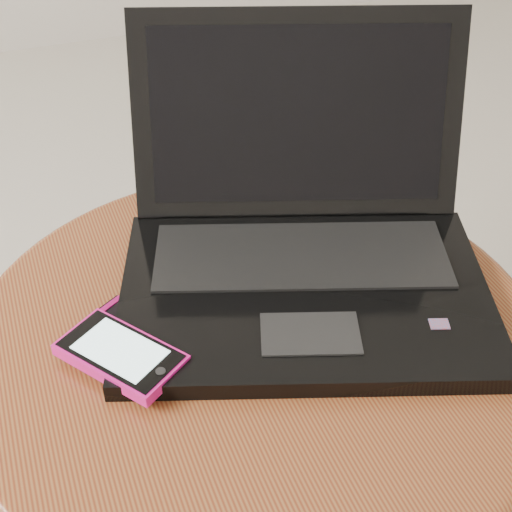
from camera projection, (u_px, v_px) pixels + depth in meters
name	position (u px, v px, depth m)	size (l,w,h in m)	color
table	(255.00, 393.00, 0.82)	(0.60, 0.60, 0.48)	#4E2213
laptop	(302.00, 240.00, 0.80)	(0.47, 0.45, 0.24)	black
phone_black	(137.00, 339.00, 0.74)	(0.12, 0.13, 0.01)	black
phone_pink	(121.00, 355.00, 0.70)	(0.12, 0.13, 0.01)	#E21585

